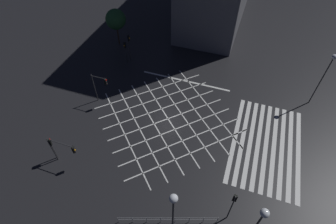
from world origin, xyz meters
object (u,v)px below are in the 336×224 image
Objects in this scene: traffic_light_nw_cross at (64,148)px; street_tree_near at (116,19)px; traffic_light_nw_main at (51,145)px; traffic_light_ne_main at (125,48)px; street_lamp_east at (328,68)px; traffic_light_median_north at (100,84)px; street_lamp_west at (258,223)px; street_lamp_far at (173,214)px; traffic_light_ne_cross at (129,42)px; traffic_light_sw_main at (233,202)px.

street_tree_near is (22.91, 5.39, 1.84)m from traffic_light_nw_cross.
traffic_light_nw_main reaches higher than traffic_light_ne_main.
street_lamp_east is at bearing 36.45° from traffic_light_nw_cross.
traffic_light_median_north is 0.51× the size of street_lamp_west.
traffic_light_nw_cross is 1.00× the size of traffic_light_ne_main.
traffic_light_ne_main is 28.31m from street_lamp_far.
traffic_light_ne_main is 27.32m from street_lamp_east.
street_tree_near is (25.83, 24.43, -2.21)m from street_lamp_west.
traffic_light_ne_main is at bearing 33.41° from street_lamp_far.
traffic_light_ne_cross is at bearing 87.95° from street_lamp_east.
traffic_light_median_north is 14.09m from street_tree_near.
street_lamp_west is (-2.81, -20.62, 4.11)m from traffic_light_nw_main.
traffic_light_sw_main is at bearing -46.03° from traffic_light_ne_cross.
traffic_light_ne_main is at bearing 45.67° from traffic_light_sw_main.
street_lamp_far reaches higher than street_lamp_east.
traffic_light_ne_main is (18.83, 0.41, -0.04)m from traffic_light_nw_main.
street_lamp_far is (-4.45, -14.94, 4.84)m from traffic_light_nw_main.
traffic_light_ne_cross is (19.85, 19.15, -0.12)m from traffic_light_sw_main.
street_lamp_east is 1.26× the size of street_tree_near.
street_lamp_west is (-12.51, -20.02, 3.46)m from traffic_light_median_north.
street_lamp_west is at bearing -97.75° from traffic_light_nw_main.
traffic_light_sw_main is at bearing -28.22° from traffic_light_median_north.
traffic_light_nw_cross is 0.80× the size of traffic_light_median_north.
street_lamp_west is at bearing -8.72° from traffic_light_nw_cross.
traffic_light_median_north reaches higher than traffic_light_nw_main.
traffic_light_ne_cross is 0.43× the size of street_lamp_far.
street_lamp_east is at bearing -15.80° from street_lamp_west.
traffic_light_nw_cross is 18.82m from traffic_light_ne_main.
traffic_light_sw_main is at bearing -44.46° from street_lamp_far.
street_lamp_west is (-22.43, -20.68, 3.59)m from traffic_light_ne_cross.
street_lamp_west is at bearing -136.60° from street_tree_near.
street_tree_near reaches higher than traffic_light_ne_main.
street_lamp_east is (18.89, -7.61, 2.67)m from traffic_light_sw_main.
street_tree_near reaches higher than traffic_light_ne_cross.
traffic_light_median_north reaches higher than traffic_light_ne_main.
traffic_light_nw_main is at bearing -175.80° from traffic_light_nw_cross.
traffic_light_ne_main reaches higher than traffic_light_nw_cross.
traffic_light_ne_cross is 0.50× the size of street_lamp_west.
street_lamp_west reaches higher than traffic_light_median_north.
street_lamp_east is (18.55, -25.12, 3.25)m from traffic_light_nw_cross.
street_tree_near is at bearing 9.38° from traffic_light_nw_main.
traffic_light_ne_main is at bearing 96.10° from traffic_light_nw_cross.
traffic_light_nw_main is 23.41m from street_tree_near.
traffic_light_sw_main is at bearing 30.69° from street_lamp_west.
street_tree_near is (3.40, 3.74, 1.38)m from traffic_light_ne_cross.
traffic_light_ne_main is (18.72, 2.00, -0.10)m from traffic_light_nw_cross.
traffic_light_median_north is (9.58, 0.98, 0.59)m from traffic_light_nw_cross.
traffic_light_median_north is 20.58m from street_lamp_far.
street_lamp_west reaches higher than traffic_light_ne_main.
street_lamp_east reaches higher than traffic_light_ne_cross.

